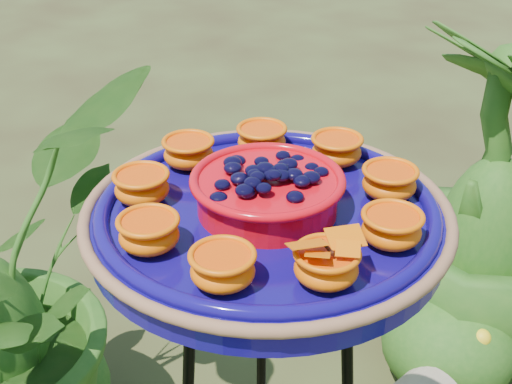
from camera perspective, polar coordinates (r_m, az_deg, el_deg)
feeder_dish at (r=0.93m, az=0.91°, el=-1.55°), size 0.58×0.58×0.11m
shrub_back_right at (r=1.99m, az=18.46°, el=-0.87°), size 0.59×0.59×0.97m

